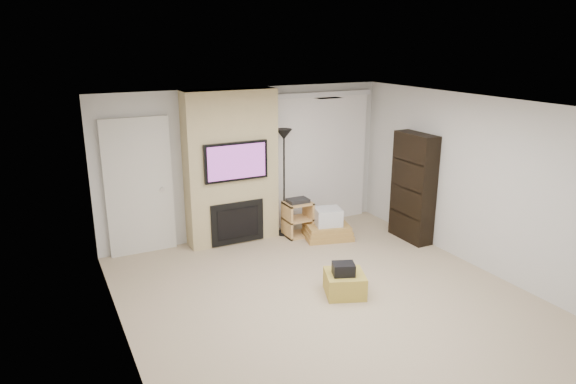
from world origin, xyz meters
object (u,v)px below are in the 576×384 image
av_stand (298,216)px  bookshelf (413,187)px  box_stack (328,227)px  floor_lamp (284,152)px  ottoman (345,284)px

av_stand → bookshelf: bearing=-30.8°
av_stand → bookshelf: (1.64, -0.98, 0.55)m
box_stack → bookshelf: 1.56m
av_stand → box_stack: size_ratio=0.73×
floor_lamp → av_stand: size_ratio=2.77×
av_stand → box_stack: (0.41, -0.32, -0.15)m
floor_lamp → box_stack: 1.46m
floor_lamp → av_stand: (0.17, -0.18, -1.10)m
ottoman → av_stand: (0.43, 2.15, 0.20)m
ottoman → av_stand: av_stand is taller
av_stand → ottoman: bearing=-101.3°
floor_lamp → av_stand: floor_lamp is taller
bookshelf → av_stand: bearing=149.2°
av_stand → bookshelf: bookshelf is taller
bookshelf → ottoman: bearing=-150.4°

